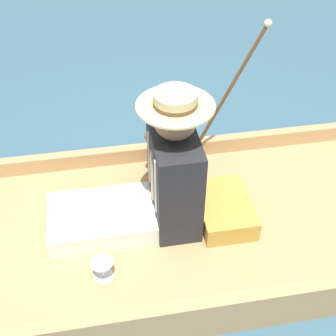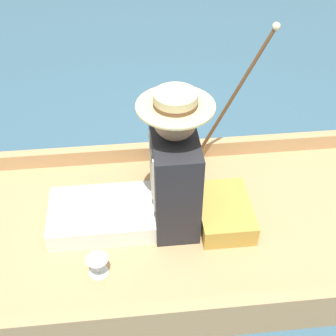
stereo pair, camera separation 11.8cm
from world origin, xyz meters
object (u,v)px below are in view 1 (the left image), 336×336
(seated_person, at_px, (155,181))
(walking_cane, at_px, (231,86))
(wine_glass, at_px, (102,267))
(teddy_bear, at_px, (160,151))

(seated_person, distance_m, walking_cane, 0.70)
(wine_glass, distance_m, walking_cane, 1.19)
(teddy_bear, distance_m, wine_glass, 0.77)
(teddy_bear, height_order, wine_glass, teddy_bear)
(wine_glass, xyz_separation_m, walking_cane, (0.77, -0.80, 0.43))
(teddy_bear, xyz_separation_m, wine_glass, (-0.66, 0.38, -0.11))
(wine_glass, relative_size, walking_cane, 0.12)
(walking_cane, bearing_deg, teddy_bear, 104.09)
(seated_person, relative_size, wine_glass, 7.90)
(seated_person, distance_m, wine_glass, 0.49)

